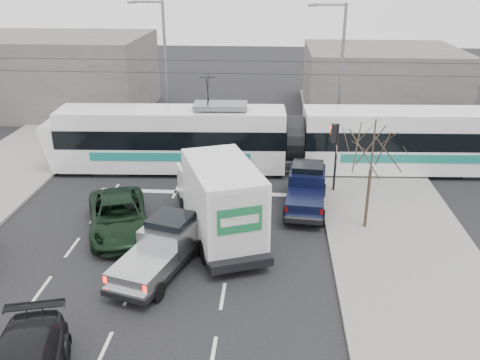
# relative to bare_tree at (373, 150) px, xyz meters

# --- Properties ---
(ground) EXTENTS (120.00, 120.00, 0.00)m
(ground) POSITION_rel_bare_tree_xyz_m (-7.60, -2.50, -3.79)
(ground) COLOR black
(ground) RESTS_ON ground
(sidewalk_right) EXTENTS (6.00, 60.00, 0.15)m
(sidewalk_right) POSITION_rel_bare_tree_xyz_m (1.40, -2.50, -3.72)
(sidewalk_right) COLOR gray
(sidewalk_right) RESTS_ON ground
(rails) EXTENTS (60.00, 1.60, 0.03)m
(rails) POSITION_rel_bare_tree_xyz_m (-7.60, 7.50, -3.78)
(rails) COLOR #33302D
(rails) RESTS_ON ground
(building_left) EXTENTS (14.00, 10.00, 6.00)m
(building_left) POSITION_rel_bare_tree_xyz_m (-21.60, 19.50, -0.79)
(building_left) COLOR slate
(building_left) RESTS_ON ground
(building_right) EXTENTS (12.00, 10.00, 5.00)m
(building_right) POSITION_rel_bare_tree_xyz_m (4.40, 21.50, -1.29)
(building_right) COLOR slate
(building_right) RESTS_ON ground
(bare_tree) EXTENTS (2.40, 2.40, 5.00)m
(bare_tree) POSITION_rel_bare_tree_xyz_m (0.00, 0.00, 0.00)
(bare_tree) COLOR #47382B
(bare_tree) RESTS_ON ground
(traffic_signal) EXTENTS (0.44, 0.44, 3.60)m
(traffic_signal) POSITION_rel_bare_tree_xyz_m (-1.13, 4.00, -1.05)
(traffic_signal) COLOR black
(traffic_signal) RESTS_ON ground
(street_lamp_near) EXTENTS (2.38, 0.25, 9.00)m
(street_lamp_near) POSITION_rel_bare_tree_xyz_m (-0.29, 11.50, 1.32)
(street_lamp_near) COLOR slate
(street_lamp_near) RESTS_ON ground
(street_lamp_far) EXTENTS (2.38, 0.25, 9.00)m
(street_lamp_far) POSITION_rel_bare_tree_xyz_m (-11.79, 13.50, 1.32)
(street_lamp_far) COLOR slate
(street_lamp_far) RESTS_ON ground
(catenary) EXTENTS (60.00, 0.20, 7.00)m
(catenary) POSITION_rel_bare_tree_xyz_m (-7.60, 7.50, 0.09)
(catenary) COLOR black
(catenary) RESTS_ON ground
(tram) EXTENTS (26.70, 3.92, 5.43)m
(tram) POSITION_rel_bare_tree_xyz_m (-3.10, 6.91, -1.86)
(tram) COLOR white
(tram) RESTS_ON ground
(silver_pickup) EXTENTS (3.23, 5.55, 1.91)m
(silver_pickup) POSITION_rel_bare_tree_xyz_m (-8.38, -3.73, -2.84)
(silver_pickup) COLOR black
(silver_pickup) RESTS_ON ground
(box_truck) EXTENTS (4.83, 7.60, 3.60)m
(box_truck) POSITION_rel_bare_tree_xyz_m (-6.46, -1.14, -2.02)
(box_truck) COLOR black
(box_truck) RESTS_ON ground
(navy_pickup) EXTENTS (2.25, 4.95, 2.02)m
(navy_pickup) POSITION_rel_bare_tree_xyz_m (-2.54, 2.18, -2.79)
(navy_pickup) COLOR black
(navy_pickup) RESTS_ON ground
(green_car) EXTENTS (4.21, 6.01, 1.52)m
(green_car) POSITION_rel_bare_tree_xyz_m (-10.98, -0.96, -3.03)
(green_car) COLOR black
(green_car) RESTS_ON ground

